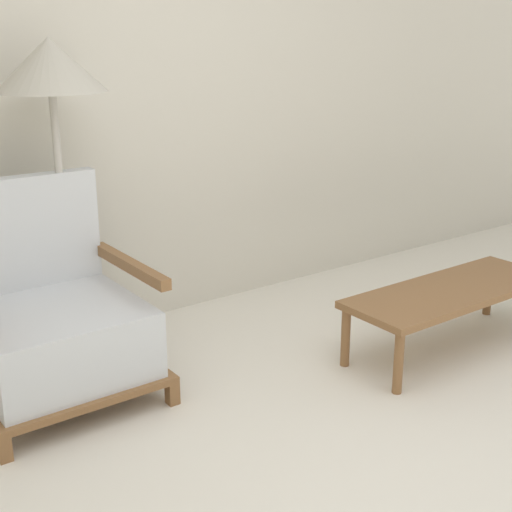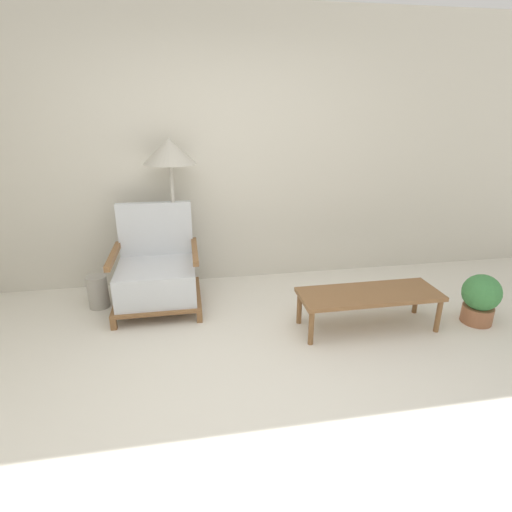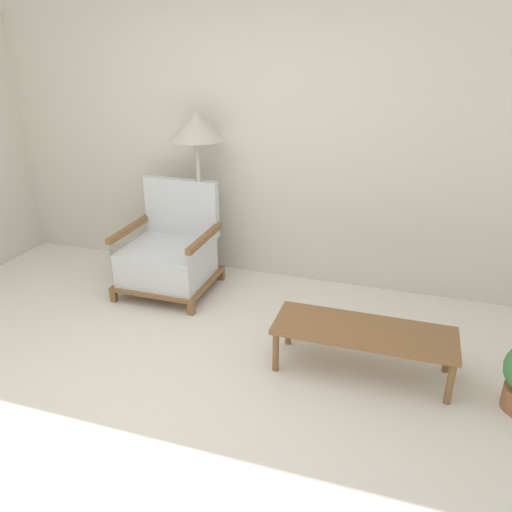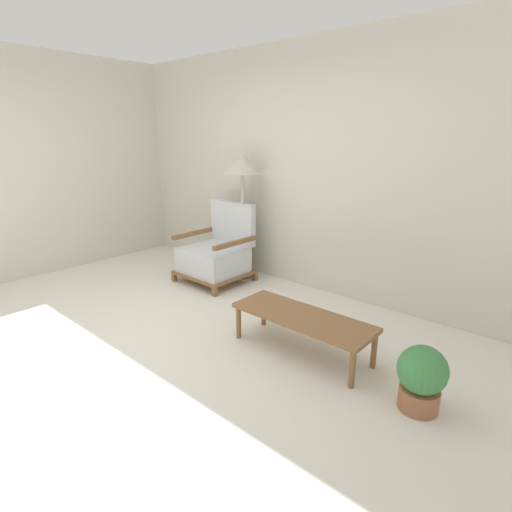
{
  "view_description": "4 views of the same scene",
  "coord_description": "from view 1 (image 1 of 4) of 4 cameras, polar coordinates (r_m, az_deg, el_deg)",
  "views": [
    {
      "loc": [
        -1.57,
        -1.21,
        1.56
      ],
      "look_at": [
        0.3,
        1.33,
        0.55
      ],
      "focal_mm": 50.0,
      "sensor_mm": 36.0,
      "label": 1
    },
    {
      "loc": [
        -0.28,
        -1.91,
        1.78
      ],
      "look_at": [
        0.3,
        1.33,
        0.55
      ],
      "focal_mm": 28.0,
      "sensor_mm": 36.0,
      "label": 2
    },
    {
      "loc": [
        1.36,
        -1.99,
        2.07
      ],
      "look_at": [
        0.3,
        1.33,
        0.55
      ],
      "focal_mm": 35.0,
      "sensor_mm": 36.0,
      "label": 3
    },
    {
      "loc": [
        2.84,
        -1.56,
        1.72
      ],
      "look_at": [
        0.3,
        1.33,
        0.55
      ],
      "focal_mm": 28.0,
      "sensor_mm": 36.0,
      "label": 4
    }
  ],
  "objects": [
    {
      "name": "coffee_table",
      "position": [
        3.68,
        15.37,
        -3.0
      ],
      "size": [
        1.18,
        0.42,
        0.33
      ],
      "color": "brown",
      "rests_on": "ground_plane"
    },
    {
      "name": "wall_back",
      "position": [
        3.76,
        -11.98,
        14.21
      ],
      "size": [
        8.0,
        0.06,
        2.7
      ],
      "color": "beige",
      "rests_on": "ground_plane"
    },
    {
      "name": "armchair",
      "position": [
        3.22,
        -15.89,
        -5.35
      ],
      "size": [
        0.78,
        0.73,
        0.94
      ],
      "color": "brown",
      "rests_on": "ground_plane"
    },
    {
      "name": "floor_lamp",
      "position": [
        3.31,
        -16.07,
        13.38
      ],
      "size": [
        0.49,
        0.49,
        1.52
      ],
      "color": "#B7B2A8",
      "rests_on": "ground_plane"
    }
  ]
}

